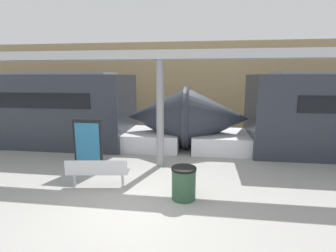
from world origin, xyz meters
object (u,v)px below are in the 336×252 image
trash_bin (184,183)px  support_column_near (160,114)px  bench_near (97,171)px  poster_board (88,145)px  train_right (8,110)px

trash_bin → support_column_near: size_ratio=0.23×
bench_near → trash_bin: size_ratio=2.08×
bench_near → poster_board: poster_board is taller
train_right → bench_near: bearing=-35.8°
poster_board → bench_near: bearing=-56.5°
poster_board → train_right: bearing=149.0°
train_right → poster_board: bearing=-31.0°
bench_near → support_column_near: support_column_near is taller
bench_near → support_column_near: (1.38, 2.10, 1.28)m
support_column_near → poster_board: bearing=-158.7°
poster_board → support_column_near: 2.54m
bench_near → trash_bin: 2.41m
train_right → poster_board: (5.39, -3.24, -0.65)m
trash_bin → poster_board: poster_board is taller
poster_board → support_column_near: support_column_near is taller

